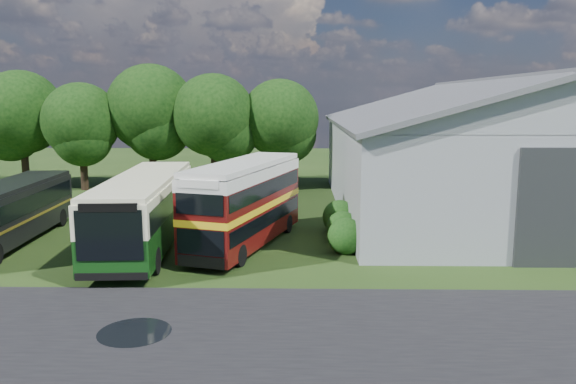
{
  "coord_description": "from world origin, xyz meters",
  "views": [
    {
      "loc": [
        3.4,
        -18.84,
        6.96
      ],
      "look_at": [
        2.92,
        8.0,
        2.47
      ],
      "focal_mm": 35.0,
      "sensor_mm": 36.0,
      "label": 1
    }
  ],
  "objects_px": {
    "storage_shed": "(486,144)",
    "bus_green_single": "(145,209)",
    "bus_dark_single": "(8,212)",
    "bus_maroon_double": "(245,204)"
  },
  "relations": [
    {
      "from": "storage_shed",
      "to": "bus_green_single",
      "type": "distance_m",
      "value": 21.01
    },
    {
      "from": "bus_green_single",
      "to": "bus_dark_single",
      "type": "xyz_separation_m",
      "value": [
        -6.76,
        0.5,
        -0.25
      ]
    },
    {
      "from": "storage_shed",
      "to": "bus_maroon_double",
      "type": "distance_m",
      "value": 16.76
    },
    {
      "from": "bus_maroon_double",
      "to": "bus_dark_single",
      "type": "distance_m",
      "value": 11.49
    },
    {
      "from": "bus_green_single",
      "to": "bus_dark_single",
      "type": "bearing_deg",
      "value": 172.45
    },
    {
      "from": "storage_shed",
      "to": "bus_green_single",
      "type": "xyz_separation_m",
      "value": [
        -18.8,
        -9.07,
        -2.37
      ]
    },
    {
      "from": "bus_green_single",
      "to": "storage_shed",
      "type": "bearing_deg",
      "value": 22.41
    },
    {
      "from": "storage_shed",
      "to": "bus_dark_single",
      "type": "xyz_separation_m",
      "value": [
        -25.56,
        -8.58,
        -2.62
      ]
    },
    {
      "from": "bus_green_single",
      "to": "bus_maroon_double",
      "type": "bearing_deg",
      "value": -0.37
    },
    {
      "from": "bus_green_single",
      "to": "bus_dark_single",
      "type": "distance_m",
      "value": 6.78
    }
  ]
}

